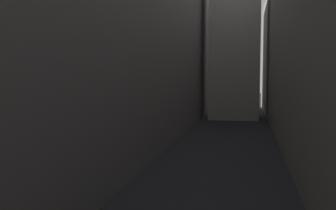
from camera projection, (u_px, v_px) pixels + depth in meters
ground_plane at (225, 144)px, 41.33m from camera, size 264.00×264.00×0.00m
building_block_left at (134, 29)px, 44.52m from camera, size 10.35×108.00×25.53m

